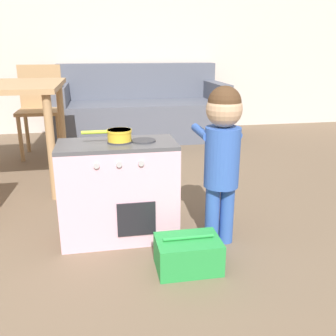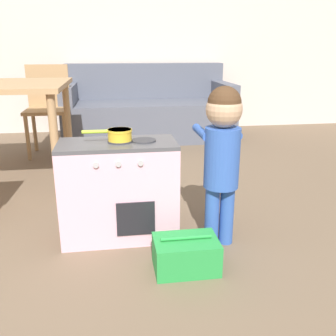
{
  "view_description": "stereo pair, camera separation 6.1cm",
  "coord_description": "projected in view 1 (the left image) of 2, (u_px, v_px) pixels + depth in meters",
  "views": [
    {
      "loc": [
        0.17,
        -1.0,
        0.99
      ],
      "look_at": [
        0.51,
        0.82,
        0.4
      ],
      "focal_mm": 40.0,
      "sensor_mm": 36.0,
      "label": 1
    },
    {
      "loc": [
        0.23,
        -1.01,
        0.99
      ],
      "look_at": [
        0.51,
        0.82,
        0.4
      ],
      "focal_mm": 40.0,
      "sensor_mm": 36.0,
      "label": 2
    }
  ],
  "objects": [
    {
      "name": "wall_back",
      "position": [
        79.0,
        20.0,
        4.31
      ],
      "size": [
        10.0,
        0.06,
        2.6
      ],
      "color": "beige",
      "rests_on": "ground_plane"
    },
    {
      "name": "dining_chair_far",
      "position": [
        41.0,
        107.0,
        3.55
      ],
      "size": [
        0.4,
        0.4,
        0.84
      ],
      "rotation": [
        0.0,
        0.0,
        3.14
      ],
      "color": "tan",
      "rests_on": "ground_plane"
    },
    {
      "name": "toy_basket",
      "position": [
        188.0,
        254.0,
        1.75
      ],
      "size": [
        0.3,
        0.21,
        0.17
      ],
      "color": "green",
      "rests_on": "ground_plane"
    },
    {
      "name": "play_kitchen",
      "position": [
        119.0,
        191.0,
        1.99
      ],
      "size": [
        0.61,
        0.31,
        0.54
      ],
      "color": "#EAB2C6",
      "rests_on": "ground_plane"
    },
    {
      "name": "toy_pot",
      "position": [
        118.0,
        134.0,
        1.9
      ],
      "size": [
        0.25,
        0.13,
        0.06
      ],
      "color": "yellow",
      "rests_on": "play_kitchen"
    },
    {
      "name": "child_figure",
      "position": [
        222.0,
        145.0,
        1.85
      ],
      "size": [
        0.2,
        0.33,
        0.82
      ],
      "color": "#335BB7",
      "rests_on": "ground_plane"
    },
    {
      "name": "couch",
      "position": [
        141.0,
        111.0,
        4.3
      ],
      "size": [
        1.86,
        0.87,
        0.82
      ],
      "color": "#565B6B",
      "rests_on": "ground_plane"
    }
  ]
}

